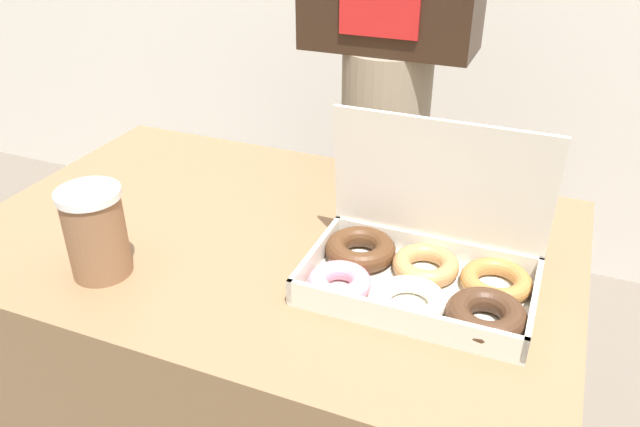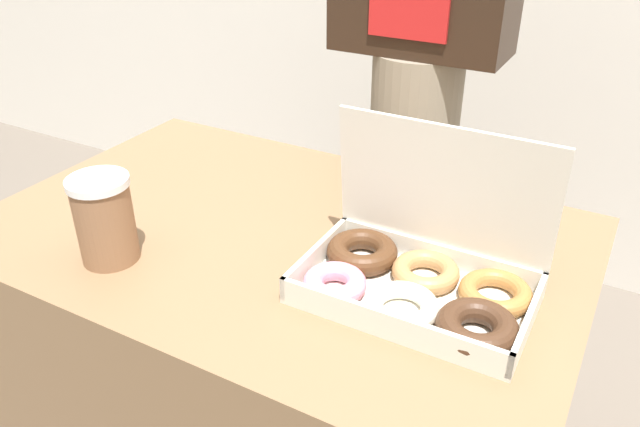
# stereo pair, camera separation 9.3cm
# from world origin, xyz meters

# --- Properties ---
(table) EXTENTS (1.04, 0.67, 0.75)m
(table) POSITION_xyz_m (0.00, 0.00, 0.37)
(table) COLOR brown
(table) RESTS_ON ground_plane
(donut_box) EXTENTS (0.36, 0.24, 0.25)m
(donut_box) POSITION_xyz_m (0.28, -0.06, 0.78)
(donut_box) COLOR silver
(donut_box) RESTS_ON table
(coffee_cup) EXTENTS (0.10, 0.10, 0.14)m
(coffee_cup) POSITION_xyz_m (-0.19, -0.20, 0.82)
(coffee_cup) COLOR #8C6042
(coffee_cup) RESTS_ON table
(person_customer) EXTENTS (0.38, 0.21, 1.75)m
(person_customer) POSITION_xyz_m (0.04, 0.54, 0.96)
(person_customer) COLOR gray
(person_customer) RESTS_ON ground_plane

